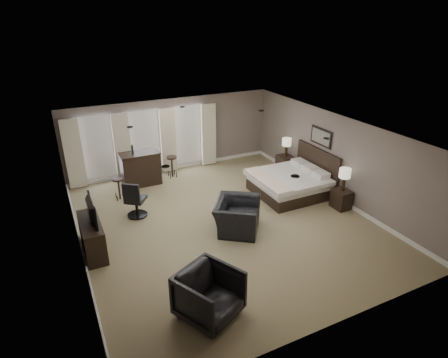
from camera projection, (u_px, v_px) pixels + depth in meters
name	position (u px, v px, depth m)	size (l,w,h in m)	color
room	(224.00, 179.00, 9.86)	(7.60, 8.60, 2.64)	#807451
window_bay	(146.00, 143.00, 12.87)	(5.25, 0.20, 2.30)	silver
bed	(289.00, 174.00, 11.69)	(2.14, 2.04, 1.36)	silver
nightstand_near	(341.00, 199.00, 11.02)	(0.43, 0.52, 0.57)	black
nightstand_far	(285.00, 165.00, 13.38)	(0.48, 0.59, 0.64)	black
lamp_near	(344.00, 180.00, 10.76)	(0.33, 0.33, 0.68)	beige
lamp_far	(286.00, 147.00, 13.11)	(0.32, 0.32, 0.66)	beige
wall_art	(321.00, 137.00, 11.69)	(0.04, 0.96, 0.56)	slate
dresser	(92.00, 237.00, 8.94)	(0.46, 1.43, 0.83)	black
tv	(89.00, 220.00, 8.74)	(1.01, 0.58, 0.13)	black
armchair_near	(237.00, 211.00, 9.82)	(1.27, 0.83, 1.11)	black
armchair_far	(209.00, 293.00, 7.00)	(1.04, 0.98, 1.07)	black
bar_counter	(141.00, 169.00, 12.42)	(1.30, 0.67, 1.13)	black
bar_stool_left	(119.00, 189.00, 11.51)	(0.33, 0.33, 0.70)	black
bar_stool_right	(172.00, 167.00, 13.05)	(0.36, 0.36, 0.75)	black
desk_chair	(136.00, 198.00, 10.48)	(0.56, 0.56, 1.10)	black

